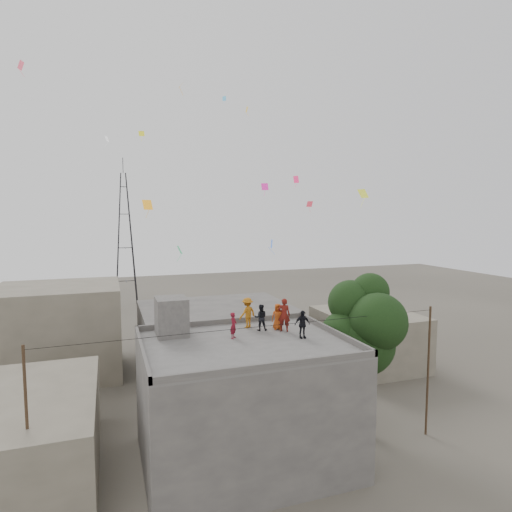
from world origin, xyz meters
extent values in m
plane|color=#48443B|center=(0.00, 0.00, 0.00)|extent=(140.00, 140.00, 0.00)
cube|color=#4D4A48|center=(0.00, 0.00, 3.00)|extent=(10.00, 8.00, 6.00)
cube|color=#5B5855|center=(0.00, 0.00, 6.05)|extent=(10.00, 8.00, 0.10)
cube|color=#4D4A48|center=(0.00, 3.92, 6.25)|extent=(10.00, 0.15, 0.30)
cube|color=#4D4A48|center=(0.00, -3.92, 6.25)|extent=(10.00, 0.15, 0.30)
cube|color=#4D4A48|center=(4.92, 0.00, 6.25)|extent=(0.15, 8.00, 0.30)
cube|color=#4D4A48|center=(-4.92, 0.00, 6.25)|extent=(0.15, 8.00, 0.30)
cube|color=#4D4A48|center=(-3.20, 2.60, 7.10)|extent=(1.60, 1.80, 2.00)
cube|color=#696253|center=(-11.00, 2.00, 2.00)|extent=(8.00, 10.00, 4.00)
cube|color=#4D4A48|center=(2.00, 14.00, 2.50)|extent=(12.00, 9.00, 5.00)
cube|color=#696253|center=(-10.00, 16.00, 3.50)|extent=(9.00, 8.00, 7.00)
cube|color=#696253|center=(14.00, 10.00, 2.20)|extent=(7.00, 8.00, 4.40)
cylinder|color=black|center=(7.20, 0.50, 2.00)|extent=(0.44, 0.44, 4.00)
cylinder|color=black|center=(7.35, 0.60, 3.60)|extent=(0.64, 0.91, 2.14)
sphere|color=black|center=(7.20, 0.50, 5.20)|extent=(3.60, 3.60, 3.60)
sphere|color=black|center=(8.30, 0.80, 6.00)|extent=(3.00, 3.00, 3.00)
sphere|color=black|center=(6.30, 1.00, 5.60)|extent=(2.80, 2.80, 2.80)
sphere|color=black|center=(7.60, -0.30, 6.60)|extent=(3.20, 3.20, 3.20)
sphere|color=black|center=(6.90, 1.40, 7.40)|extent=(2.60, 2.60, 2.60)
sphere|color=black|center=(8.00, 1.10, 8.00)|extent=(2.20, 2.20, 2.20)
cylinder|color=black|center=(-9.50, -1.50, 3.70)|extent=(0.12, 0.12, 7.40)
cylinder|color=black|center=(10.50, -1.00, 3.70)|extent=(0.12, 0.12, 7.40)
cylinder|color=black|center=(0.50, -1.25, 7.20)|extent=(20.00, 0.52, 0.02)
cylinder|color=black|center=(-4.85, 39.15, 9.00)|extent=(1.27, 1.27, 18.01)
cylinder|color=black|center=(-3.15, 39.15, 9.00)|extent=(1.27, 1.27, 18.01)
cylinder|color=black|center=(-3.15, 40.85, 9.00)|extent=(1.27, 1.27, 18.01)
cylinder|color=black|center=(-4.85, 40.85, 9.00)|extent=(1.27, 1.27, 18.01)
cube|color=black|center=(-4.00, 40.00, 3.60)|extent=(2.36, 0.08, 0.08)
cube|color=black|center=(-4.00, 40.00, 3.60)|extent=(0.08, 2.36, 0.08)
cube|color=black|center=(-4.00, 40.00, 8.10)|extent=(1.81, 0.08, 0.08)
cube|color=black|center=(-4.00, 40.00, 8.10)|extent=(0.08, 1.81, 0.08)
cube|color=black|center=(-4.00, 40.00, 12.60)|extent=(1.26, 0.08, 0.08)
cube|color=black|center=(-4.00, 40.00, 12.60)|extent=(0.08, 1.26, 0.08)
cube|color=black|center=(-4.00, 40.00, 16.20)|extent=(0.82, 0.08, 0.08)
cube|color=black|center=(-4.00, 40.00, 16.20)|extent=(0.08, 0.82, 0.08)
cylinder|color=black|center=(-4.00, 40.00, 19.00)|extent=(0.08, 0.08, 2.00)
imported|color=maroon|center=(2.70, 1.31, 7.01)|extent=(0.79, 0.69, 1.82)
imported|color=#B44614|center=(2.52, 1.80, 6.82)|extent=(0.77, 0.56, 1.44)
imported|color=black|center=(1.55, 1.89, 6.83)|extent=(0.83, 0.73, 1.45)
imported|color=black|center=(3.07, -0.19, 6.82)|extent=(0.85, 0.35, 1.45)
imported|color=#B06614|center=(1.05, 2.69, 6.95)|extent=(1.27, 1.04, 1.71)
imported|color=maroon|center=(-0.28, 0.95, 6.77)|extent=(0.55, 0.59, 1.35)
plane|color=orange|center=(-4.23, 3.34, 12.96)|extent=(0.56, 0.40, 0.51)
plane|color=#FF286B|center=(5.68, 6.41, 14.79)|extent=(0.24, 0.47, 0.45)
plane|color=yellow|center=(-3.65, 13.25, 18.39)|extent=(0.46, 0.35, 0.32)
plane|color=blue|center=(4.14, 6.91, 10.51)|extent=(0.19, 0.58, 0.58)
plane|color=white|center=(-6.07, 12.87, 17.82)|extent=(0.31, 0.43, 0.38)
plane|color=yellow|center=(4.02, 11.83, 20.41)|extent=(0.27, 0.40, 0.40)
plane|color=#2EAF6A|center=(-2.81, 2.00, 10.66)|extent=(0.22, 0.46, 0.41)
plane|color=#D13146|center=(8.76, 10.59, 13.30)|extent=(0.49, 0.23, 0.43)
plane|color=orange|center=(-2.33, 3.61, 19.29)|extent=(0.28, 0.41, 0.30)
plane|color=#45A1CF|center=(4.18, 18.94, 23.00)|extent=(0.26, 0.32, 0.40)
plane|color=#E94962|center=(-9.79, 3.09, 19.30)|extent=(0.25, 0.42, 0.37)
plane|color=#E9F436|center=(7.97, 2.02, 13.68)|extent=(0.47, 0.67, 0.49)
plane|color=#ED25A3|center=(3.02, 5.22, 14.18)|extent=(0.44, 0.41, 0.41)
camera|label=1|loc=(-6.29, -19.75, 12.40)|focal=30.00mm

